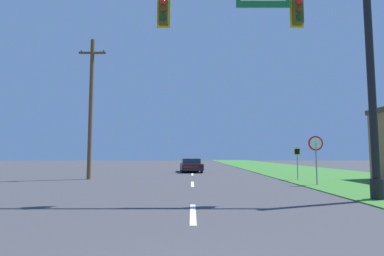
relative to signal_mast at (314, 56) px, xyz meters
name	(u,v)px	position (x,y,z in m)	size (l,w,h in m)	color
grass_verge_right	(290,169)	(6.11, 21.66, -5.11)	(10.00, 110.00, 0.04)	#38752D
road_center_line	(192,174)	(-4.39, 13.66, -5.13)	(0.16, 34.80, 0.01)	silver
signal_mast	(314,56)	(0.00, 0.00, 0.00)	(8.82, 0.47, 8.46)	black
car_ahead	(191,165)	(-4.50, 16.99, -4.53)	(2.17, 4.40, 1.19)	black
stop_sign	(315,149)	(2.01, 5.02, -3.27)	(0.76, 0.07, 2.50)	gray
route_sign_post	(297,155)	(2.13, 8.15, -3.61)	(0.55, 0.06, 2.03)	gray
utility_pole_near	(91,106)	(-11.07, 8.92, -0.35)	(1.80, 0.26, 9.25)	brown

